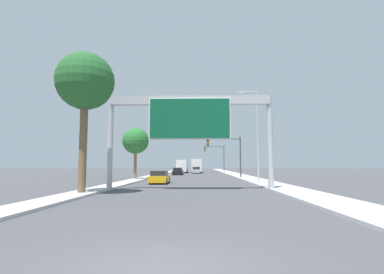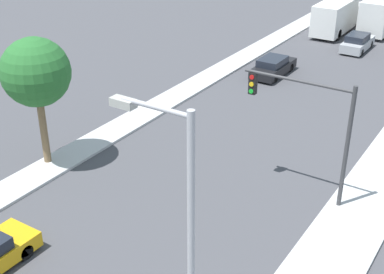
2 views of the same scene
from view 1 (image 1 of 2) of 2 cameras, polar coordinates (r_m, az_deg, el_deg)
The scene contains 14 objects.
ground_plane at distance 6.40m, azimuth -6.52°, elevation -23.70°, with size 300.00×300.00×0.00m, color #47474C.
sidewalk_right at distance 66.40m, azimuth 7.56°, elevation -6.89°, with size 3.00×120.00×0.15m.
median_strip_left at distance 66.53m, azimuth -5.49°, elevation -6.90°, with size 2.00×120.00×0.15m.
sign_gantry at distance 24.22m, azimuth -0.45°, elevation 4.01°, with size 13.33×0.73×7.59m.
car_near_left at distance 58.84m, azimuth -2.71°, elevation -6.57°, with size 1.87×4.64×1.40m.
car_mid_left at distance 32.45m, azimuth -6.19°, elevation -7.66°, with size 1.85×4.43×1.35m.
car_mid_right at distance 68.26m, azimuth 0.83°, elevation -6.36°, with size 1.79×4.41×1.48m.
truck_box_primary at distance 75.54m, azimuth 0.90°, elevation -5.48°, with size 2.46×8.74×3.38m.
truck_box_secondary at distance 73.00m, azimuth -1.88°, elevation -5.59°, with size 2.40×8.78×3.10m.
traffic_light_near_intersection at distance 44.26m, azimuth 6.98°, elevation -2.43°, with size 5.27×0.32×6.08m.
traffic_light_mid_block at distance 74.18m, azimuth 4.86°, elevation -3.28°, with size 5.21×0.32×6.68m.
palm_tree_foreground at distance 22.46m, azimuth -19.69°, elevation 9.70°, with size 4.02×4.02×9.84m.
palm_tree_background at distance 40.63m, azimuth -10.69°, elevation -0.76°, with size 3.50×3.50×6.94m.
street_lamp_right at distance 31.92m, azimuth 11.99°, elevation 1.35°, with size 2.20×0.28×9.78m.
Camera 1 is at (0.82, -6.01, 2.03)m, focal length 28.00 mm.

